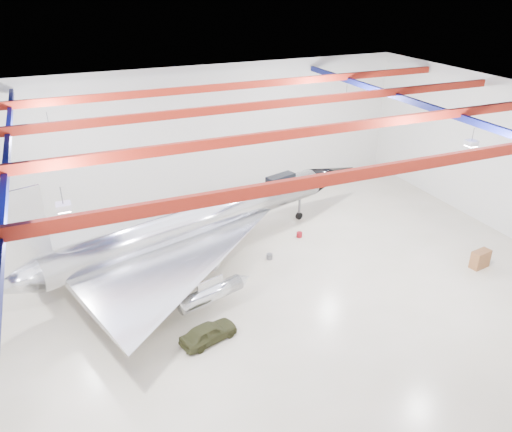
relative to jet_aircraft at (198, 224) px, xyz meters
name	(u,v)px	position (x,y,z in m)	size (l,w,h in m)	color
floor	(250,283)	(1.99, -4.12, -2.61)	(40.00, 40.00, 0.00)	#BBB394
wall_back	(181,134)	(1.99, 10.88, 2.89)	(40.00, 40.00, 0.00)	silver
wall_right	(504,159)	(21.99, -4.12, 2.89)	(30.00, 30.00, 0.00)	silver
ceiling	(249,110)	(1.99, -4.12, 8.39)	(40.00, 40.00, 0.00)	#0A0F38
ceiling_structure	(249,123)	(1.99, -4.12, 7.72)	(39.50, 29.50, 1.08)	maroon
jet_aircraft	(198,224)	(0.00, 0.00, 0.00)	(28.46, 20.71, 7.95)	silver
jeep	(208,332)	(-2.12, -8.38, -2.07)	(1.28, 3.17, 1.08)	#35371B
desk	(480,259)	(16.73, -8.34, -2.00)	(1.32, 0.66, 1.21)	brown
crate_ply	(167,269)	(-2.48, -0.80, -2.43)	(0.51, 0.41, 0.36)	olive
toolbox_red	(164,246)	(-1.92, 2.33, -2.43)	(0.51, 0.41, 0.36)	maroon
engine_drum	(269,256)	(4.33, -1.95, -2.42)	(0.41, 0.41, 0.37)	#59595B
parts_bin	(232,234)	(3.03, 1.95, -2.37)	(0.68, 0.55, 0.48)	olive
crate_small	(81,246)	(-7.40, 4.67, -2.48)	(0.36, 0.29, 0.25)	#59595B
tool_chest	(299,235)	(7.67, 0.05, -2.42)	(0.42, 0.42, 0.38)	maroon
oil_barrel	(208,255)	(0.56, -0.09, -2.41)	(0.55, 0.44, 0.39)	olive
spares_box	(231,208)	(4.63, 6.32, -2.44)	(0.38, 0.38, 0.34)	#59595B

